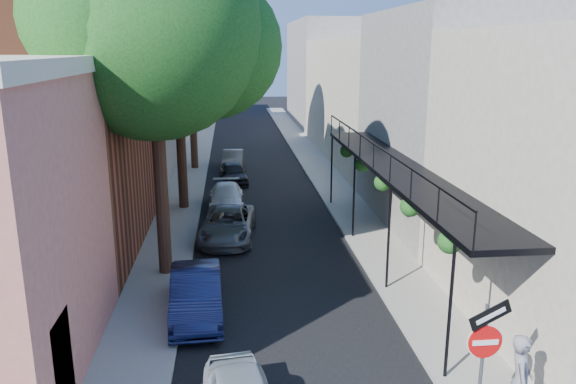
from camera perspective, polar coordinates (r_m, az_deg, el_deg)
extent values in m
cube|color=black|center=(38.84, -3.56, 3.36)|extent=(6.00, 64.00, 0.01)
cube|color=gray|center=(38.88, -9.47, 3.29)|extent=(2.00, 64.00, 0.12)
cube|color=gray|center=(39.19, 2.30, 3.56)|extent=(2.00, 64.00, 0.12)
cube|color=beige|center=(12.82, -22.02, -16.12)|extent=(0.10, 1.20, 2.20)
cube|color=gray|center=(22.36, -15.50, 15.28)|extent=(0.06, 7.00, 4.00)
cube|color=#989590|center=(35.03, -18.45, 8.87)|extent=(8.00, 12.00, 9.00)
cube|color=beige|center=(48.73, -15.01, 11.10)|extent=(8.00, 16.00, 10.00)
cube|color=tan|center=(62.63, -12.99, 10.96)|extent=(8.00, 12.00, 8.00)
cube|color=#989590|center=(25.53, 18.59, 7.01)|extent=(8.00, 10.00, 9.00)
cube|color=beige|center=(39.66, 9.63, 9.25)|extent=(8.00, 20.00, 8.00)
cube|color=#989590|center=(57.11, 4.83, 11.96)|extent=(8.00, 16.00, 10.00)
cube|color=black|center=(19.38, 11.37, 2.30)|extent=(2.00, 16.00, 0.15)
cube|color=black|center=(18.95, 8.74, 4.86)|extent=(0.05, 16.00, 0.05)
cylinder|color=black|center=(13.35, 16.13, -11.36)|extent=(0.08, 0.08, 3.40)
cylinder|color=black|center=(27.12, 4.45, 2.36)|extent=(0.08, 0.08, 3.40)
sphere|color=#134212|center=(13.85, 16.13, -4.85)|extent=(0.60, 0.60, 0.60)
sphere|color=#134212|center=(19.31, 9.60, 0.97)|extent=(0.60, 0.60, 0.60)
sphere|color=#134212|center=(25.01, 5.99, 4.18)|extent=(0.60, 0.60, 0.60)
cylinder|color=#595B60|center=(11.86, 19.00, -17.06)|extent=(0.07, 0.07, 2.90)
cylinder|color=red|center=(11.49, 19.38, -14.17)|extent=(0.66, 0.04, 0.66)
cube|color=white|center=(11.47, 19.44, -14.24)|extent=(0.50, 0.02, 0.10)
cylinder|color=white|center=(11.51, 19.33, -14.13)|extent=(0.70, 0.02, 0.70)
cube|color=black|center=(11.26, 19.87, -11.70)|extent=(0.89, 0.15, 0.58)
cube|color=white|center=(11.23, 19.94, -11.76)|extent=(0.60, 0.10, 0.31)
cylinder|color=#372016|center=(18.66, -12.83, 1.76)|extent=(0.44, 0.44, 7.00)
sphere|color=#134212|center=(18.23, -13.65, 15.74)|extent=(6.80, 6.80, 6.80)
sphere|color=#134212|center=(19.11, -7.94, 14.43)|extent=(4.76, 4.76, 4.76)
cylinder|color=#372016|center=(26.54, -10.81, 4.82)|extent=(0.44, 0.44, 6.30)
sphere|color=#134212|center=(26.18, -11.24, 13.59)|extent=(6.00, 6.00, 6.00)
sphere|color=#134212|center=(27.00, -7.77, 12.68)|extent=(4.20, 4.20, 4.20)
cylinder|color=#372016|center=(35.36, -9.67, 8.10)|extent=(0.44, 0.44, 7.35)
sphere|color=#134212|center=(35.17, -10.01, 15.77)|extent=(7.00, 7.00, 7.00)
sphere|color=#134212|center=(36.14, -6.99, 15.05)|extent=(4.90, 4.90, 4.90)
imported|color=#151C44|center=(16.50, -9.32, -10.18)|extent=(1.62, 4.11, 1.33)
imported|color=#55585C|center=(22.62, -6.12, -3.29)|extent=(2.51, 4.65, 1.24)
imported|color=white|center=(26.93, -6.27, -0.50)|extent=(1.59, 3.89, 1.13)
imported|color=black|center=(31.91, -5.56, 1.95)|extent=(1.74, 3.62, 1.19)
imported|color=#6A635A|center=(35.66, -5.62, 3.27)|extent=(1.43, 3.63, 1.17)
imported|color=slate|center=(12.54, 22.51, -17.35)|extent=(0.71, 0.85, 1.99)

